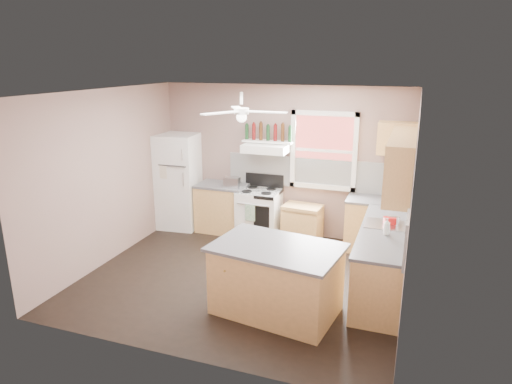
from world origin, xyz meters
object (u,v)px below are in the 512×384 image
(refrigerator, at_px, (178,181))
(stove, at_px, (259,213))
(island, at_px, (276,280))
(cart, at_px, (302,223))
(toaster, at_px, (232,182))

(refrigerator, distance_m, stove, 1.69)
(stove, height_order, island, same)
(stove, height_order, cart, stove)
(refrigerator, xyz_separation_m, stove, (1.63, 0.01, -0.47))
(refrigerator, relative_size, island, 1.21)
(refrigerator, bearing_deg, island, -47.53)
(stove, distance_m, island, 2.62)
(toaster, relative_size, island, 0.19)
(refrigerator, bearing_deg, toaster, -9.27)
(toaster, height_order, cart, toaster)
(stove, bearing_deg, island, -67.88)
(refrigerator, bearing_deg, cart, -4.85)
(stove, relative_size, cart, 1.31)
(toaster, bearing_deg, stove, 4.37)
(toaster, height_order, island, toaster)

